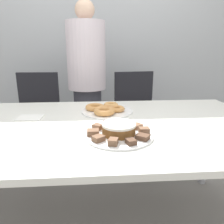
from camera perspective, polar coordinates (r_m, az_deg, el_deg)
name	(u,v)px	position (r m, az deg, el deg)	size (l,w,h in m)	color
wall_back	(98,34)	(2.78, -3.75, 19.62)	(8.00, 0.05, 2.60)	#B2B7BC
table	(102,135)	(1.25, -2.54, -6.02)	(1.89, 1.04, 0.74)	silver
person_standing	(87,84)	(2.12, -6.51, 7.32)	(0.36, 0.36, 1.55)	#383842
office_chair_left	(37,124)	(2.23, -18.98, -2.92)	(0.46, 0.46, 0.92)	black
office_chair_right	(137,121)	(2.19, 6.57, -2.46)	(0.49, 0.49, 0.92)	black
plate_cake	(119,135)	(1.06, 1.77, -5.99)	(0.33, 0.33, 0.01)	white
plate_donuts	(107,111)	(1.44, -1.29, 0.20)	(0.33, 0.33, 0.01)	white
frosted_cake	(119,129)	(1.05, 1.79, -4.35)	(0.16, 0.16, 0.05)	brown
lamington_0	(109,123)	(1.16, -0.79, -2.99)	(0.06, 0.06, 0.03)	brown
lamington_1	(98,127)	(1.11, -3.79, -3.87)	(0.06, 0.06, 0.03)	brown
lamington_2	(93,132)	(1.04, -4.99, -5.31)	(0.06, 0.05, 0.03)	brown
lamington_3	(98,138)	(0.98, -3.57, -6.89)	(0.06, 0.06, 0.02)	brown
lamington_4	(113,142)	(0.94, 0.30, -7.76)	(0.05, 0.05, 0.03)	brown
lamington_5	(131,142)	(0.95, 4.93, -7.70)	(0.05, 0.05, 0.02)	#513828
lamington_6	(143,137)	(1.00, 7.99, -6.48)	(0.07, 0.07, 0.02)	#513828
lamington_7	(144,130)	(1.07, 8.37, -4.78)	(0.05, 0.04, 0.03)	brown
lamington_8	(136,126)	(1.13, 6.37, -3.67)	(0.07, 0.07, 0.02)	brown
lamington_9	(123,123)	(1.16, 2.96, -2.86)	(0.06, 0.06, 0.03)	#513828
donut_0	(107,108)	(1.43, -1.30, 0.96)	(0.10, 0.10, 0.03)	#C68447
donut_1	(116,109)	(1.42, 1.10, 0.84)	(0.11, 0.11, 0.03)	#D18E4C
donut_2	(111,105)	(1.52, -0.30, 1.84)	(0.10, 0.10, 0.03)	tan
donut_3	(95,107)	(1.46, -4.47, 1.28)	(0.13, 0.13, 0.03)	#D18E4C
donut_4	(104,111)	(1.35, -2.01, 0.17)	(0.13, 0.13, 0.04)	#D18E4C
napkin	(30,118)	(1.41, -20.63, -1.36)	(0.15, 0.13, 0.01)	white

